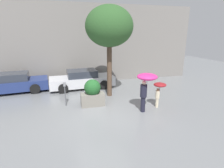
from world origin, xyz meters
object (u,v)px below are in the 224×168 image
object	(u,v)px
person_adult	(146,82)
street_tree	(109,27)
parked_car_far	(13,83)
planter_box	(93,93)
person_child	(159,88)
parked_car_near	(82,80)
parking_meter	(65,89)

from	to	relation	value
person_adult	street_tree	world-z (taller)	street_tree
person_adult	parked_car_far	xyz separation A→B (m)	(-7.22, 5.03, -0.93)
planter_box	person_child	size ratio (longest dim) A/B	1.09
parked_car_near	parking_meter	world-z (taller)	parking_meter
planter_box	person_adult	distance (m)	2.91
parked_car_far	planter_box	bearing A→B (deg)	-133.48
planter_box	person_adult	world-z (taller)	person_adult
parked_car_near	person_child	bearing A→B (deg)	-146.12
planter_box	parking_meter	bearing A→B (deg)	167.70
person_child	parked_car_near	distance (m)	5.81
planter_box	parking_meter	xyz separation A→B (m)	(-1.43, 0.31, 0.21)
planter_box	street_tree	xyz separation A→B (m)	(1.26, 1.35, 3.41)
planter_box	parked_car_far	bearing A→B (deg)	143.07
parked_car_near	parking_meter	bearing A→B (deg)	155.40
planter_box	parked_car_near	xyz separation A→B (m)	(-0.25, 3.48, -0.12)
person_adult	parked_car_far	world-z (taller)	person_adult
street_tree	parked_car_far	bearing A→B (deg)	159.55
person_child	street_tree	world-z (taller)	street_tree
parked_car_far	person_adult	bearing A→B (deg)	-131.44
person_adult	parked_car_near	size ratio (longest dim) A/B	0.42
street_tree	person_adult	bearing A→B (deg)	-67.49
person_adult	planter_box	bearing A→B (deg)	157.20
parked_car_near	parked_car_far	size ratio (longest dim) A/B	1.01
person_adult	person_child	size ratio (longest dim) A/B	1.46
person_adult	street_tree	size ratio (longest dim) A/B	0.36
parked_car_far	street_tree	bearing A→B (deg)	-117.01
person_child	parked_car_far	distance (m)	9.41
parked_car_far	parking_meter	distance (m)	4.74
parked_car_far	parking_meter	world-z (taller)	parking_meter
street_tree	planter_box	bearing A→B (deg)	-132.99
person_adult	parked_car_near	xyz separation A→B (m)	(-2.65, 4.90, -0.93)
planter_box	person_child	xyz separation A→B (m)	(3.33, -1.08, 0.33)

